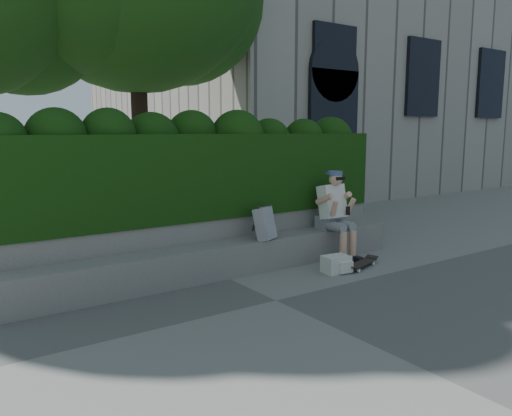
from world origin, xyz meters
TOP-DOWN VIEW (x-y plane):
  - ground at (0.00, 0.00)m, footprint 80.00×80.00m
  - bench_ledge at (0.00, 1.25)m, footprint 6.00×0.45m
  - planter_wall at (0.00, 1.73)m, footprint 6.00×0.50m
  - hedge at (0.00, 1.95)m, footprint 6.00×1.00m
  - person at (1.94, 1.07)m, footprint 0.40×0.76m
  - skateboard at (1.90, 0.43)m, footprint 0.73×0.39m
  - backpack_plaid at (0.66, 1.15)m, footprint 0.36×0.30m
  - backpack_ground at (1.42, 0.47)m, footprint 0.40×0.30m

SIDE VIEW (x-z plane):
  - ground at x=0.00m, z-range 0.00..0.00m
  - skateboard at x=1.90m, z-range 0.02..0.10m
  - backpack_ground at x=1.42m, z-range 0.00..0.24m
  - bench_ledge at x=0.00m, z-range 0.00..0.45m
  - planter_wall at x=0.00m, z-range 0.00..0.75m
  - backpack_plaid at x=0.66m, z-range 0.45..0.91m
  - person at x=1.94m, z-range 0.06..1.44m
  - hedge at x=0.00m, z-range 0.75..1.95m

